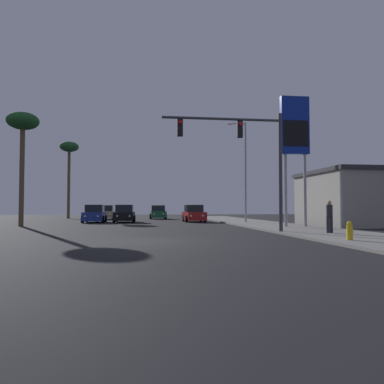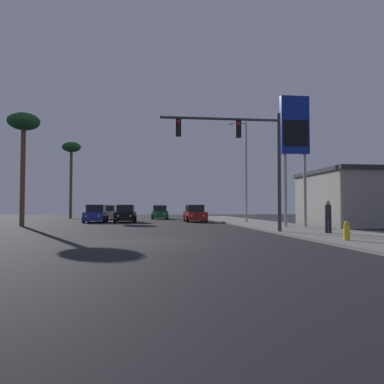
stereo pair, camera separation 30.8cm
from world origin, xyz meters
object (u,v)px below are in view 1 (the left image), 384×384
object	(u,v)px
street_lamp	(244,166)
pedestrian_on_sidewalk	(329,215)
gas_station_sign	(295,132)
palm_tree_far	(69,152)
car_green	(158,213)
palm_tree_near	(23,127)
car_black	(125,214)
car_tan	(106,213)
traffic_light_mast	(248,147)
car_blue	(95,214)
car_red	(194,214)
fire_hydrant	(350,231)

from	to	relation	value
street_lamp	pedestrian_on_sidewalk	size ratio (longest dim) A/B	5.39
gas_station_sign	palm_tree_far	size ratio (longest dim) A/B	0.90
car_green	gas_station_sign	size ratio (longest dim) A/B	0.48
palm_tree_near	car_black	bearing A→B (deg)	43.11
car_tan	street_lamp	world-z (taller)	street_lamp
car_tan	traffic_light_mast	size ratio (longest dim) A/B	0.65
car_black	car_green	size ratio (longest dim) A/B	1.00
palm_tree_near	palm_tree_far	bearing A→B (deg)	91.14
car_green	pedestrian_on_sidewalk	world-z (taller)	pedestrian_on_sidewalk
car_blue	palm_tree_near	bearing A→B (deg)	55.40
car_blue	car_green	bearing A→B (deg)	-122.37
pedestrian_on_sidewalk	gas_station_sign	bearing A→B (deg)	82.16
car_tan	pedestrian_on_sidewalk	world-z (taller)	pedestrian_on_sidewalk
car_red	palm_tree_far	xyz separation A→B (m)	(-14.55, 13.00, 7.89)
street_lamp	palm_tree_far	bearing A→B (deg)	137.20
palm_tree_far	car_tan	bearing A→B (deg)	-37.77
fire_hydrant	pedestrian_on_sidewalk	size ratio (longest dim) A/B	0.46
car_blue	palm_tree_near	distance (m)	10.58
car_black	pedestrian_on_sidewalk	size ratio (longest dim) A/B	2.59
car_tan	pedestrian_on_sidewalk	xyz separation A→B (m)	(13.95, -27.62, 0.27)
car_black	car_blue	distance (m)	2.80
car_green	fire_hydrant	size ratio (longest dim) A/B	5.69
car_green	street_lamp	bearing A→B (deg)	116.00
street_lamp	palm_tree_near	size ratio (longest dim) A/B	1.03
car_red	car_green	bearing A→B (deg)	-74.34
car_black	palm_tree_far	distance (m)	17.15
pedestrian_on_sidewalk	palm_tree_far	bearing A→B (deg)	121.13
car_red	palm_tree_near	distance (m)	17.19
pedestrian_on_sidewalk	car_red	bearing A→B (deg)	103.71
gas_station_sign	palm_tree_far	xyz separation A→B (m)	(-19.97, 25.22, 2.04)
pedestrian_on_sidewalk	palm_tree_near	distance (m)	22.95
car_red	gas_station_sign	bearing A→B (deg)	111.63
car_blue	car_green	world-z (taller)	same
car_blue	palm_tree_near	xyz separation A→B (m)	(-4.59, -6.69, 6.80)
fire_hydrant	pedestrian_on_sidewalk	distance (m)	4.31
car_green	palm_tree_far	bearing A→B (deg)	-16.81
car_blue	car_red	world-z (taller)	same
car_tan	palm_tree_far	size ratio (longest dim) A/B	0.43
traffic_light_mast	palm_tree_near	xyz separation A→B (m)	(-14.81, 10.09, 2.87)
fire_hydrant	car_black	bearing A→B (deg)	113.93
car_tan	car_green	size ratio (longest dim) A/B	1.00
pedestrian_on_sidewalk	palm_tree_far	xyz separation A→B (m)	(-19.09, 31.61, 7.62)
car_red	traffic_light_mast	xyz separation A→B (m)	(0.66, -17.09, 3.93)
gas_station_sign	palm_tree_near	size ratio (longest dim) A/B	1.03
car_blue	palm_tree_far	bearing A→B (deg)	-69.59
car_blue	car_tan	size ratio (longest dim) A/B	1.00
car_red	gas_station_sign	xyz separation A→B (m)	(5.42, -12.21, 5.86)
car_black	car_red	distance (m)	6.77
car_blue	street_lamp	distance (m)	14.76
car_tan	traffic_light_mast	world-z (taller)	traffic_light_mast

